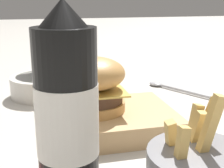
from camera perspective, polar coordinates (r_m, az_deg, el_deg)
The scene contains 6 objects.
ground_plane at distance 0.54m, azimuth 5.31°, elevation -10.25°, with size 6.00×6.00×0.00m, color #B7B2A8.
serving_board at distance 0.58m, azimuth 0.00°, elevation -6.61°, with size 0.22×0.18×0.04m.
burger at distance 0.56m, azimuth -3.40°, elevation 0.02°, with size 0.11×0.11×0.10m.
ketchup_bottle at distance 0.37m, azimuth -8.24°, elevation -5.08°, with size 0.07×0.07×0.24m.
side_bowl at distance 0.79m, azimuth -12.42°, elevation -0.16°, with size 0.16×0.16×0.05m.
spoon at distance 0.84m, azimuth 9.85°, elevation -0.44°, with size 0.11×0.17×0.01m.
Camera 1 is at (-0.16, -0.46, 0.24)m, focal length 50.00 mm.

